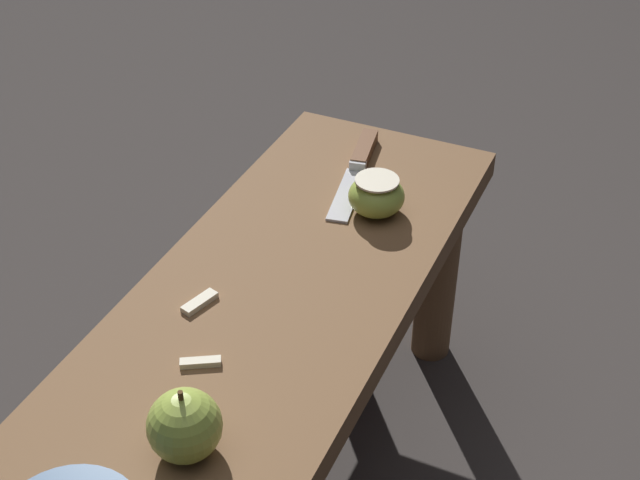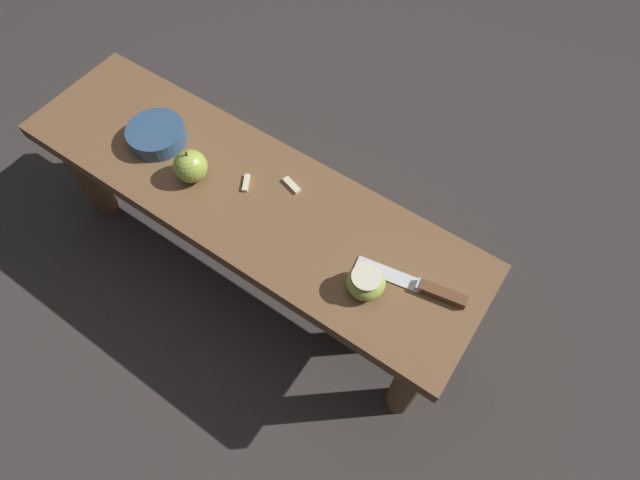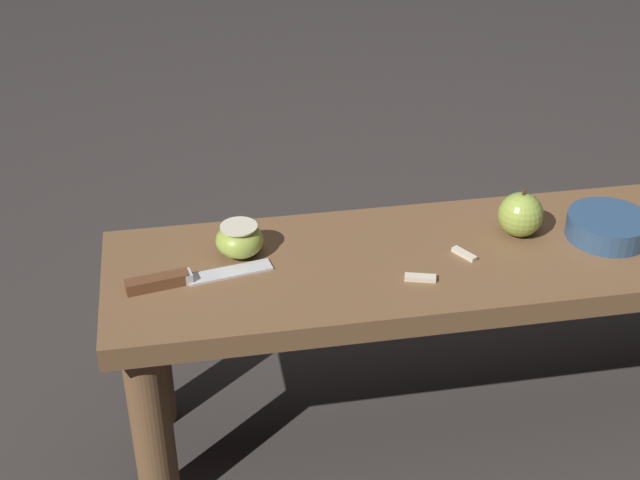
{
  "view_description": "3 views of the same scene",
  "coord_description": "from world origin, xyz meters",
  "px_view_note": "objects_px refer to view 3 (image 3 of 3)",
  "views": [
    {
      "loc": [
        0.62,
        0.41,
        1.13
      ],
      "look_at": [
        -0.23,
        0.03,
        0.43
      ],
      "focal_mm": 50.0,
      "sensor_mm": 36.0,
      "label": 1
    },
    {
      "loc": [
        -0.54,
        0.47,
        1.34
      ],
      "look_at": [
        -0.23,
        0.03,
        0.43
      ],
      "focal_mm": 28.0,
      "sensor_mm": 36.0,
      "label": 2
    },
    {
      "loc": [
        -0.45,
        -1.22,
        1.22
      ],
      "look_at": [
        -0.23,
        0.03,
        0.43
      ],
      "focal_mm": 50.0,
      "sensor_mm": 36.0,
      "label": 3
    }
  ],
  "objects_px": {
    "wooden_bench": "(454,288)",
    "apple_whole": "(521,214)",
    "apple_cut": "(240,240)",
    "bowl": "(608,227)",
    "knife": "(178,279)"
  },
  "relations": [
    {
      "from": "bowl",
      "to": "apple_whole",
      "type": "bearing_deg",
      "value": 166.34
    },
    {
      "from": "knife",
      "to": "apple_whole",
      "type": "relative_size",
      "value": 2.73
    },
    {
      "from": "wooden_bench",
      "to": "apple_whole",
      "type": "relative_size",
      "value": 13.57
    },
    {
      "from": "knife",
      "to": "bowl",
      "type": "relative_size",
      "value": 1.69
    },
    {
      "from": "apple_cut",
      "to": "apple_whole",
      "type": "bearing_deg",
      "value": -2.19
    },
    {
      "from": "knife",
      "to": "apple_cut",
      "type": "height_order",
      "value": "apple_cut"
    },
    {
      "from": "wooden_bench",
      "to": "apple_cut",
      "type": "bearing_deg",
      "value": 171.63
    },
    {
      "from": "apple_cut",
      "to": "bowl",
      "type": "relative_size",
      "value": 0.57
    },
    {
      "from": "wooden_bench",
      "to": "bowl",
      "type": "distance_m",
      "value": 0.29
    },
    {
      "from": "knife",
      "to": "bowl",
      "type": "xyz_separation_m",
      "value": [
        0.74,
        0.01,
        0.01
      ]
    },
    {
      "from": "wooden_bench",
      "to": "apple_cut",
      "type": "distance_m",
      "value": 0.39
    },
    {
      "from": "wooden_bench",
      "to": "bowl",
      "type": "xyz_separation_m",
      "value": [
        0.27,
        -0.0,
        0.1
      ]
    },
    {
      "from": "knife",
      "to": "bowl",
      "type": "distance_m",
      "value": 0.74
    },
    {
      "from": "apple_whole",
      "to": "apple_cut",
      "type": "height_order",
      "value": "apple_whole"
    },
    {
      "from": "wooden_bench",
      "to": "knife",
      "type": "relative_size",
      "value": 4.97
    }
  ]
}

